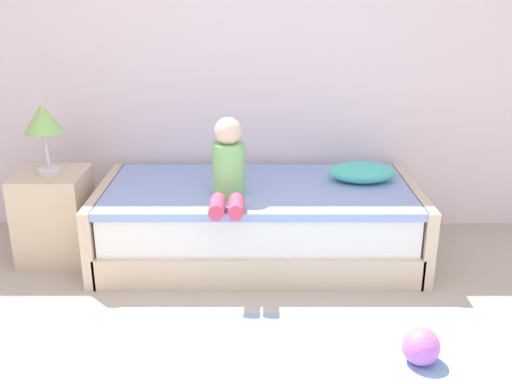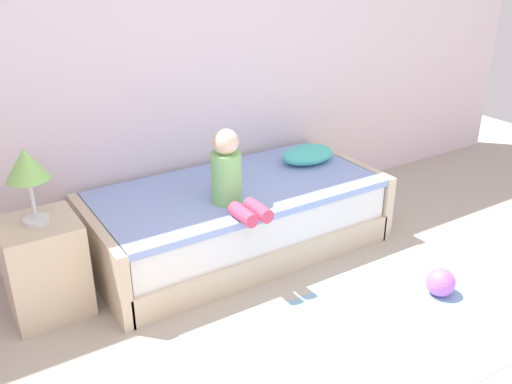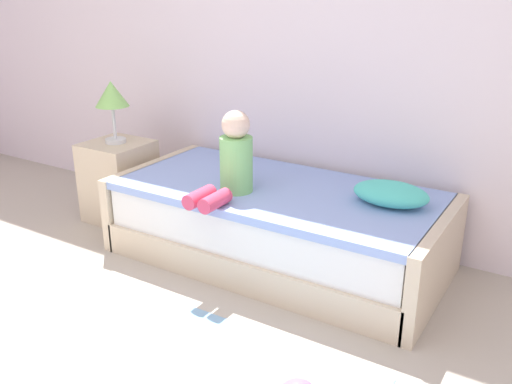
# 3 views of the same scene
# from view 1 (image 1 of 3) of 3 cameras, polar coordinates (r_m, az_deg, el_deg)

# --- Properties ---
(wall_rear) EXTENTS (7.20, 0.10, 2.90)m
(wall_rear) POSITION_cam_1_polar(r_m,az_deg,el_deg) (4.25, -2.37, 15.49)
(wall_rear) COLOR white
(wall_rear) RESTS_ON ground
(bed) EXTENTS (2.11, 1.00, 0.50)m
(bed) POSITION_cam_1_polar(r_m,az_deg,el_deg) (3.95, -0.02, -2.91)
(bed) COLOR beige
(bed) RESTS_ON ground
(nightstand) EXTENTS (0.44, 0.44, 0.60)m
(nightstand) POSITION_cam_1_polar(r_m,az_deg,el_deg) (4.12, -19.14, -2.24)
(nightstand) COLOR beige
(nightstand) RESTS_ON ground
(table_lamp) EXTENTS (0.24, 0.24, 0.45)m
(table_lamp) POSITION_cam_1_polar(r_m,az_deg,el_deg) (3.94, -20.19, 6.37)
(table_lamp) COLOR silver
(table_lamp) RESTS_ON nightstand
(child_figure) EXTENTS (0.20, 0.51, 0.50)m
(child_figure) POSITION_cam_1_polar(r_m,az_deg,el_deg) (3.58, -2.95, 2.44)
(child_figure) COLOR #7FC672
(child_figure) RESTS_ON bed
(pillow) EXTENTS (0.44, 0.30, 0.13)m
(pillow) POSITION_cam_1_polar(r_m,az_deg,el_deg) (3.99, 10.00, 1.93)
(pillow) COLOR #4CCCBC
(pillow) RESTS_ON bed
(toy_ball) EXTENTS (0.19, 0.19, 0.19)m
(toy_ball) POSITION_cam_1_polar(r_m,az_deg,el_deg) (3.07, 15.47, -14.20)
(toy_ball) COLOR #CC66D8
(toy_ball) RESTS_ON ground
(area_rug) EXTENTS (1.60, 1.10, 0.01)m
(area_rug) POSITION_cam_1_polar(r_m,az_deg,el_deg) (2.95, 5.42, -17.19)
(area_rug) COLOR #7AA8CC
(area_rug) RESTS_ON ground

